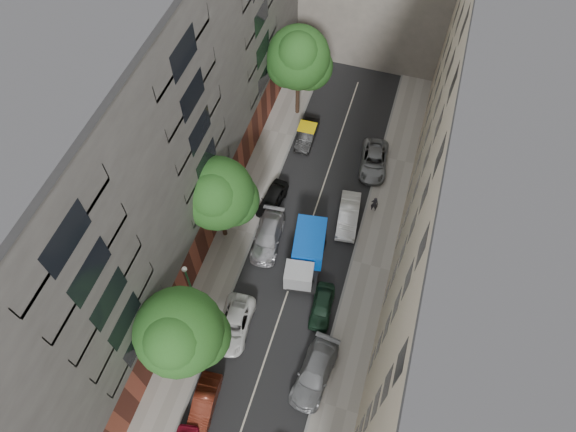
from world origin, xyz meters
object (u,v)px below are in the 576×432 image
at_px(car_left_1, 204,403).
at_px(car_right_1, 315,373).
at_px(car_right_4, 374,161).
at_px(lamp_post, 190,285).
at_px(car_left_4, 272,199).
at_px(car_right_2, 322,306).
at_px(car_left_2, 234,325).
at_px(tree_near, 180,335).
at_px(pedestrian, 374,204).
at_px(car_left_3, 268,236).
at_px(tree_mid, 218,196).
at_px(tree_far, 299,60).
at_px(tarp_truck, 306,253).
at_px(car_right_3, 348,215).
at_px(car_left_5, 307,135).

height_order(car_left_1, car_right_1, car_right_1).
bearing_deg(car_right_4, lamp_post, -125.54).
height_order(car_left_4, car_right_2, car_left_4).
xyz_separation_m(car_left_2, car_left_4, (-0.80, 11.20, 0.01)).
xyz_separation_m(tree_near, pedestrian, (9.09, 16.27, -4.92)).
bearing_deg(tree_near, lamp_post, 108.65).
bearing_deg(car_left_2, car_left_4, 89.79).
distance_m(car_left_3, tree_mid, 5.89).
distance_m(car_left_1, pedestrian, 19.98).
bearing_deg(tree_far, car_left_3, -83.10).
relative_size(tarp_truck, tree_near, 0.67).
bearing_deg(car_right_3, pedestrian, 34.52).
xyz_separation_m(car_right_4, tree_far, (-8.10, 4.09, 5.67)).
distance_m(tarp_truck, car_right_3, 5.23).
bearing_deg(car_left_2, tree_mid, 111.33).
distance_m(tree_near, tree_far, 25.00).
relative_size(car_right_1, car_right_3, 1.14).
relative_size(car_left_4, lamp_post, 0.59).
height_order(car_left_5, car_right_2, car_left_5).
bearing_deg(pedestrian, car_left_5, -40.20).
xyz_separation_m(car_right_3, car_right_4, (0.80, 6.20, -0.06)).
distance_m(car_left_2, tree_mid, 9.23).
xyz_separation_m(car_left_2, car_right_1, (6.40, -1.65, 0.09)).
bearing_deg(car_left_5, car_left_3, -90.96).
height_order(car_left_3, tree_mid, tree_mid).
height_order(car_left_2, tree_far, tree_far).
height_order(car_left_5, tree_far, tree_far).
distance_m(car_left_3, car_right_3, 6.77).
distance_m(car_left_5, car_right_3, 9.28).
xyz_separation_m(tarp_truck, car_left_2, (-3.40, -6.70, -0.76)).
bearing_deg(tarp_truck, tree_far, 100.36).
bearing_deg(car_left_4, car_left_1, -80.40).
bearing_deg(car_left_5, car_right_2, -71.21).
bearing_deg(car_right_4, tree_near, -117.89).
height_order(car_left_5, pedestrian, pedestrian).
relative_size(tarp_truck, car_left_5, 1.44).
relative_size(car_left_5, pedestrian, 2.50).
relative_size(car_left_1, pedestrian, 2.45).
xyz_separation_m(car_left_4, car_left_5, (0.80, 7.60, 0.00)).
relative_size(car_right_3, tree_mid, 0.55).
distance_m(car_right_3, tree_mid, 11.06).
xyz_separation_m(tarp_truck, pedestrian, (3.99, 6.25, -0.46)).
bearing_deg(tree_near, car_right_3, 63.59).
bearing_deg(car_left_4, car_right_2, -44.46).
xyz_separation_m(car_right_4, pedestrian, (0.99, -4.64, 0.27)).
height_order(tree_near, tree_far, tree_far).
xyz_separation_m(car_left_2, lamp_post, (-3.00, 0.53, 3.51)).
bearing_deg(tarp_truck, car_right_1, -78.69).
relative_size(car_left_3, car_right_3, 1.11).
bearing_deg(car_left_5, tree_far, 119.57).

